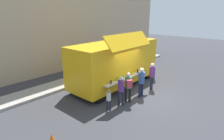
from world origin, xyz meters
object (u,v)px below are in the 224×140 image
(customer_rear_waiting, at_px, (121,88))
(customer_front_ordering, at_px, (141,80))
(trash_bin, at_px, (123,62))
(traffic_cone_orange, at_px, (52,140))
(child_near_queue, at_px, (109,98))
(food_truck_main, at_px, (116,62))
(customer_extra_browsing, at_px, (152,74))
(customer_mid_with_backpack, at_px, (128,85))

(customer_rear_waiting, bearing_deg, customer_front_ordering, -48.32)
(trash_bin, height_order, customer_front_ordering, customer_front_ordering)
(traffic_cone_orange, xyz_separation_m, child_near_queue, (3.31, 0.25, 0.39))
(trash_bin, bearing_deg, food_truck_main, -148.50)
(customer_rear_waiting, xyz_separation_m, child_near_queue, (-0.82, 0.12, -0.30))
(customer_rear_waiting, distance_m, child_near_queue, 0.88)
(child_near_queue, bearing_deg, food_truck_main, -0.31)
(customer_rear_waiting, bearing_deg, trash_bin, -3.35)
(trash_bin, xyz_separation_m, customer_front_ordering, (-4.29, -4.67, 0.61))
(customer_extra_browsing, bearing_deg, food_truck_main, 3.52)
(trash_bin, distance_m, customer_front_ordering, 6.38)
(customer_front_ordering, height_order, customer_rear_waiting, customer_front_ordering)
(customer_mid_with_backpack, relative_size, child_near_queue, 1.51)
(customer_mid_with_backpack, bearing_deg, customer_rear_waiting, 119.80)
(customer_mid_with_backpack, bearing_deg, food_truck_main, 2.93)
(traffic_cone_orange, xyz_separation_m, trash_bin, (10.00, 4.60, 0.16))
(traffic_cone_orange, relative_size, customer_extra_browsing, 0.32)
(customer_mid_with_backpack, bearing_deg, child_near_queue, 119.98)
(customer_mid_with_backpack, height_order, customer_rear_waiting, customer_mid_with_backpack)
(customer_front_ordering, bearing_deg, customer_extra_browsing, -81.32)
(traffic_cone_orange, bearing_deg, customer_extra_browsing, 0.31)
(customer_rear_waiting, relative_size, child_near_queue, 1.44)
(food_truck_main, xyz_separation_m, customer_rear_waiting, (-2.08, -2.14, -0.62))
(customer_front_ordering, bearing_deg, trash_bin, -38.60)
(traffic_cone_orange, relative_size, customer_rear_waiting, 0.34)
(food_truck_main, distance_m, customer_extra_browsing, 2.47)
(trash_bin, relative_size, customer_extra_browsing, 0.50)
(customer_mid_with_backpack, xyz_separation_m, child_near_queue, (-1.33, 0.19, -0.37))
(trash_bin, relative_size, customer_rear_waiting, 0.54)
(food_truck_main, xyz_separation_m, customer_extra_browsing, (0.89, -2.24, -0.54))
(customer_mid_with_backpack, relative_size, customer_extra_browsing, 0.97)
(customer_front_ordering, xyz_separation_m, customer_rear_waiting, (-1.58, 0.21, -0.08))
(food_truck_main, relative_size, traffic_cone_orange, 12.06)
(food_truck_main, bearing_deg, customer_extra_browsing, -69.38)
(traffic_cone_orange, bearing_deg, child_near_queue, 4.39)
(trash_bin, bearing_deg, customer_mid_with_backpack, -139.74)
(customer_extra_browsing, height_order, child_near_queue, customer_extra_browsing)
(food_truck_main, bearing_deg, traffic_cone_orange, -161.00)
(customer_extra_browsing, distance_m, child_near_queue, 3.82)
(trash_bin, distance_m, child_near_queue, 7.98)
(customer_front_ordering, bearing_deg, customer_mid_with_backpack, 86.56)
(child_near_queue, bearing_deg, customer_mid_with_backpack, -43.42)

